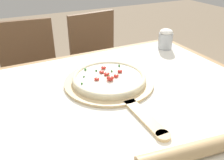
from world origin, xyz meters
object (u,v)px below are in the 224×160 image
object	(u,v)px
pizza	(109,78)
rolling_pin	(195,150)
chair_right	(99,63)
pizza_peel	(111,84)
flour_cup	(166,39)
chair_left	(32,76)

from	to	relation	value
pizza	rolling_pin	world-z (taller)	pizza
rolling_pin	chair_right	world-z (taller)	chair_right
pizza_peel	chair_right	size ratio (longest dim) A/B	0.70
rolling_pin	flour_cup	bearing A→B (deg)	58.02
pizza_peel	chair_left	world-z (taller)	chair_left
pizza_peel	rolling_pin	xyz separation A→B (m)	(0.03, -0.48, 0.02)
pizza	chair_left	distance (m)	0.83
pizza_peel	flour_cup	xyz separation A→B (m)	(0.49, 0.26, 0.06)
flour_cup	pizza_peel	bearing A→B (deg)	-151.86
chair_left	chair_right	world-z (taller)	same
pizza_peel	chair_left	bearing A→B (deg)	107.68
pizza	flour_cup	bearing A→B (deg)	26.07
pizza	chair_right	distance (m)	0.84
chair_left	flour_cup	distance (m)	0.95
chair_right	flour_cup	bearing A→B (deg)	-73.09
rolling_pin	pizza_peel	bearing A→B (deg)	93.54
rolling_pin	chair_left	distance (m)	1.30
chair_left	chair_right	size ratio (longest dim) A/B	1.00
chair_right	rolling_pin	bearing A→B (deg)	-107.62
pizza_peel	chair_left	xyz separation A→B (m)	(-0.25, 0.77, -0.26)
rolling_pin	chair_right	bearing A→B (deg)	79.21
rolling_pin	flour_cup	xyz separation A→B (m)	(0.46, 0.74, 0.04)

